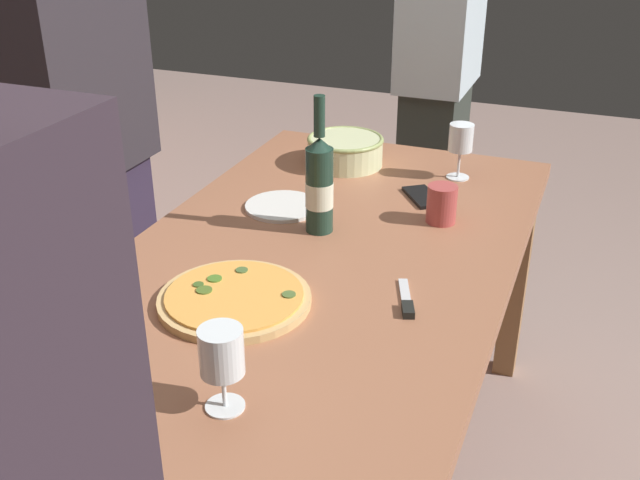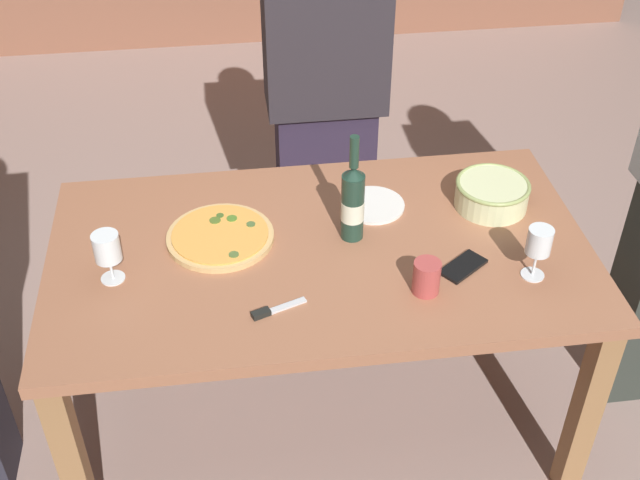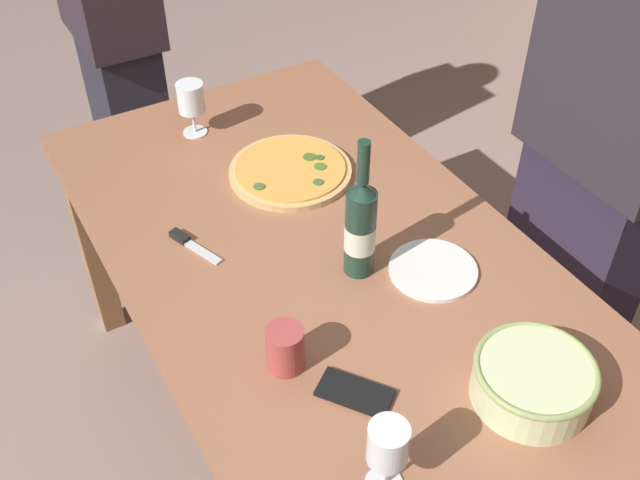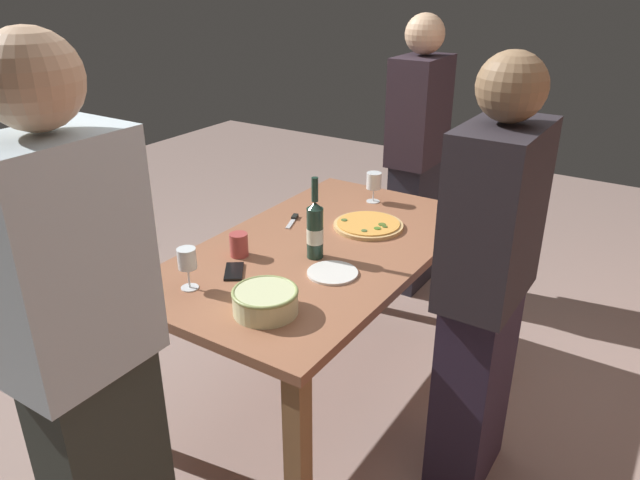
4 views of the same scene
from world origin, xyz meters
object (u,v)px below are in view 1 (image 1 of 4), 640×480
at_px(wine_glass_near_pizza, 222,354).
at_px(cell_phone, 423,197).
at_px(wine_bottle, 319,184).
at_px(pizza_knife, 407,303).
at_px(cup_amber, 442,204).
at_px(pizza, 235,298).
at_px(serving_bowl, 345,150).
at_px(wine_glass_by_bottle, 461,141).
at_px(person_guest_left, 438,75).
at_px(person_host, 82,163).
at_px(dining_table, 320,284).
at_px(side_plate, 283,206).

relative_size(wine_glass_near_pizza, cell_phone, 1.08).
bearing_deg(wine_bottle, cell_phone, -33.22).
bearing_deg(pizza_knife, cup_amber, 3.93).
height_order(pizza, wine_bottle, wine_bottle).
xyz_separation_m(serving_bowl, wine_glass_near_pizza, (-1.16, -0.20, 0.06)).
relative_size(pizza, wine_glass_by_bottle, 1.98).
xyz_separation_m(pizza, wine_glass_by_bottle, (0.87, -0.28, 0.10)).
relative_size(wine_glass_by_bottle, pizza_knife, 1.04).
xyz_separation_m(pizza_knife, person_guest_left, (1.35, 0.27, 0.14)).
xyz_separation_m(pizza, wine_glass_near_pizza, (-0.31, -0.14, 0.10)).
bearing_deg(wine_glass_by_bottle, pizza_knife, -175.93).
bearing_deg(wine_glass_near_pizza, cup_amber, -11.01).
bearing_deg(pizza, serving_bowl, 4.06).
distance_m(wine_bottle, person_host, 0.73).
bearing_deg(cup_amber, cell_phone, 31.74).
distance_m(cell_phone, pizza_knife, 0.57).
relative_size(pizza, person_host, 0.20).
bearing_deg(cup_amber, person_guest_left, 14.42).
height_order(pizza, wine_glass_by_bottle, wine_glass_by_bottle).
relative_size(dining_table, wine_glass_by_bottle, 9.82).
distance_m(side_plate, cell_phone, 0.39).
distance_m(pizza_knife, person_guest_left, 1.38).
bearing_deg(cell_phone, wine_glass_near_pizza, 48.66).
distance_m(cell_phone, person_guest_left, 0.82).
bearing_deg(wine_glass_by_bottle, dining_table, 160.42).
bearing_deg(cup_amber, pizza, 150.92).
distance_m(wine_glass_near_pizza, person_host, 1.10).
bearing_deg(pizza_knife, serving_bowl, 28.64).
height_order(wine_glass_near_pizza, person_guest_left, person_guest_left).
bearing_deg(side_plate, pizza_knife, -129.05).
bearing_deg(pizza_knife, pizza, 110.24).
bearing_deg(wine_bottle, serving_bowl, 11.86).
height_order(serving_bowl, person_host, person_host).
relative_size(wine_glass_near_pizza, pizza_knife, 0.99).
bearing_deg(person_guest_left, cup_amber, 14.09).
distance_m(wine_bottle, cell_phone, 0.37).
relative_size(pizza, cup_amber, 3.25).
distance_m(dining_table, person_host, 0.79).
relative_size(dining_table, wine_glass_near_pizza, 10.33).
distance_m(serving_bowl, cup_amber, 0.47).
xyz_separation_m(wine_bottle, person_host, (0.02, 0.72, -0.05)).
bearing_deg(wine_glass_by_bottle, person_guest_left, 19.45).
xyz_separation_m(wine_bottle, pizza_knife, (-0.27, -0.30, -0.12)).
bearing_deg(dining_table, cup_amber, -41.15).
distance_m(wine_bottle, cup_amber, 0.33).
xyz_separation_m(cell_phone, pizza_knife, (-0.56, -0.11, 0.00)).
bearing_deg(person_guest_left, pizza, -3.09).
bearing_deg(wine_bottle, person_host, 88.38).
relative_size(person_host, person_guest_left, 0.94).
bearing_deg(serving_bowl, dining_table, -166.17).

